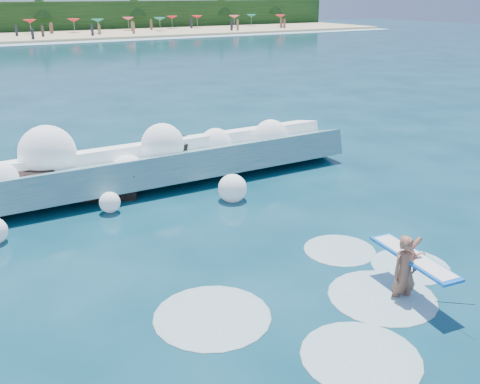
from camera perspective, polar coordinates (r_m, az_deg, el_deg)
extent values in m
plane|color=#083141|center=(13.08, -1.29, -8.77)|extent=(200.00, 200.00, 0.00)
cube|color=teal|center=(18.60, -16.13, 1.16)|extent=(19.68, 3.00, 1.64)
cube|color=white|center=(19.19, -16.89, 3.23)|extent=(19.68, 1.39, 0.77)
cube|color=black|center=(18.65, -23.26, 0.19)|extent=(2.61, 2.09, 1.30)
cube|color=black|center=(18.46, -13.69, 0.79)|extent=(2.23, 2.03, 1.00)
cube|color=black|center=(20.34, -7.47, 3.45)|extent=(2.54, 2.39, 1.40)
imported|color=#935A44|center=(12.42, 17.16, -8.37)|extent=(0.72, 0.54, 1.79)
cube|color=blue|center=(12.50, 18.03, -6.68)|extent=(0.85, 2.50, 0.06)
cube|color=white|center=(12.49, 18.04, -6.62)|extent=(0.72, 2.28, 0.06)
cylinder|color=black|center=(11.97, 21.91, -10.94)|extent=(0.01, 0.91, 0.43)
sphere|color=white|center=(18.79, -19.84, 3.88)|extent=(1.88, 1.88, 1.88)
sphere|color=white|center=(18.57, -11.85, 2.04)|extent=(1.22, 1.22, 1.22)
sphere|color=white|center=(19.17, -8.25, 5.02)|extent=(1.52, 1.52, 1.52)
sphere|color=white|center=(20.64, -2.60, 5.10)|extent=(1.26, 1.26, 1.26)
sphere|color=white|center=(20.92, 3.30, 5.85)|extent=(1.37, 1.37, 1.37)
sphere|color=white|center=(16.93, -13.72, -1.07)|extent=(0.65, 0.65, 0.65)
sphere|color=white|center=(17.43, -0.81, 0.39)|extent=(0.95, 0.95, 0.95)
ellipsoid|color=silver|center=(12.61, 14.90, -10.74)|extent=(2.44, 2.44, 0.12)
ellipsoid|color=silver|center=(10.70, 12.75, -16.77)|extent=(2.30, 2.30, 0.11)
ellipsoid|color=silver|center=(14.10, 17.70, -7.53)|extent=(1.95, 1.95, 0.10)
ellipsoid|color=silver|center=(11.56, -2.98, -13.10)|extent=(2.53, 2.53, 0.13)
ellipsoid|color=silver|center=(14.47, 10.57, -6.09)|extent=(1.91, 1.91, 0.10)
cone|color=red|center=(92.53, -21.52, 16.59)|extent=(2.00, 2.00, 0.50)
cone|color=red|center=(93.28, -17.33, 17.08)|extent=(2.00, 2.00, 0.50)
cone|color=#127361|center=(91.14, -14.94, 17.25)|extent=(2.00, 2.00, 0.50)
cone|color=#ED4564|center=(96.82, -11.85, 17.64)|extent=(2.00, 2.00, 0.50)
cone|color=#127361|center=(94.90, -8.57, 17.78)|extent=(2.00, 2.00, 0.50)
cone|color=red|center=(100.78, -7.28, 17.99)|extent=(2.00, 2.00, 0.50)
cone|color=red|center=(102.32, -4.60, 18.12)|extent=(2.00, 2.00, 0.50)
cone|color=#ED4564|center=(103.12, -0.62, 18.20)|extent=(2.00, 2.00, 0.50)
cone|color=#127361|center=(107.64, 1.21, 18.29)|extent=(2.00, 2.00, 0.50)
cone|color=red|center=(106.03, 4.33, 18.21)|extent=(2.00, 2.00, 0.50)
cube|color=#8C664C|center=(104.57, 4.97, 17.52)|extent=(0.35, 0.22, 1.39)
cube|color=brown|center=(81.27, -21.22, 15.23)|extent=(0.35, 0.22, 1.43)
cube|color=#3F332D|center=(80.90, -20.17, 15.37)|extent=(0.35, 0.22, 1.51)
cube|color=#8C664C|center=(99.72, -1.31, 17.49)|extent=(0.35, 0.22, 1.54)
cube|color=#3F332D|center=(99.35, -6.63, 17.33)|extent=(0.35, 0.22, 1.44)
cube|color=#262633|center=(101.09, 4.76, 17.46)|extent=(0.35, 0.22, 1.49)
cube|color=brown|center=(87.58, -16.25, 16.33)|extent=(0.35, 0.22, 1.62)
cube|color=#3F332D|center=(98.68, 4.16, 17.36)|extent=(0.35, 0.22, 1.35)
cube|color=#8C664C|center=(94.45, -0.26, 17.29)|extent=(0.35, 0.22, 1.40)
cube|color=#262633|center=(101.21, -0.97, 17.54)|extent=(0.35, 0.22, 1.54)
cube|color=#3F332D|center=(86.09, -9.67, 16.74)|extent=(0.35, 0.22, 1.50)
cube|color=#8C664C|center=(85.12, -15.30, 16.29)|extent=(0.35, 0.22, 1.52)
cube|color=#262633|center=(85.75, -23.09, 15.40)|extent=(0.35, 0.22, 1.39)
cube|color=brown|center=(91.55, -19.53, 16.10)|extent=(0.35, 0.22, 1.48)
cube|color=#8C664C|center=(91.14, -7.08, 17.08)|extent=(0.35, 0.22, 1.60)
cube|color=brown|center=(100.25, 7.22, 17.18)|extent=(0.35, 0.22, 1.55)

